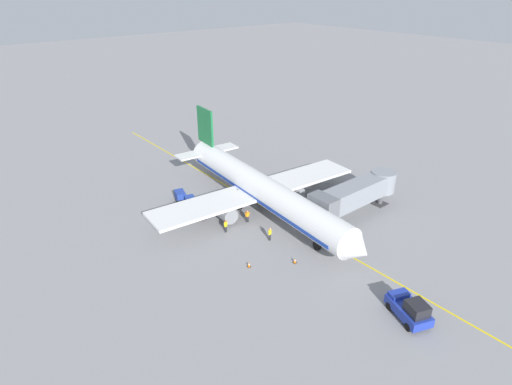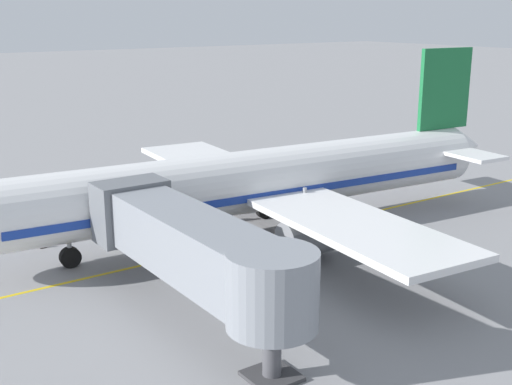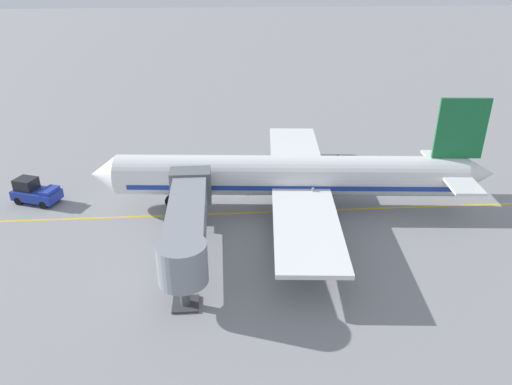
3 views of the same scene
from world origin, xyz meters
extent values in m
plane|color=gray|center=(0.00, 0.00, 0.00)|extent=(400.00, 400.00, 0.00)
cube|color=gold|center=(0.00, 0.00, 0.00)|extent=(0.24, 80.00, 0.01)
cylinder|color=white|center=(0.94, 1.88, 3.29)|extent=(6.47, 32.20, 3.70)
cube|color=#193899|center=(0.94, 1.88, 2.82)|extent=(6.28, 29.65, 0.44)
cone|color=white|center=(2.43, 19.02, 3.29)|extent=(3.82, 2.71, 3.63)
cone|color=white|center=(-0.57, -15.45, 3.58)|extent=(3.38, 3.06, 3.14)
cube|color=black|center=(2.28, 17.23, 3.93)|extent=(2.86, 1.34, 0.60)
cube|color=white|center=(0.85, 0.89, 2.64)|extent=(30.34, 7.79, 0.36)
cylinder|color=gray|center=(-4.56, 2.16, 1.39)|extent=(2.27, 3.36, 2.00)
cylinder|color=gray|center=(6.40, 1.21, 1.39)|extent=(2.27, 3.36, 2.00)
cube|color=#196B38|center=(-0.37, -13.06, 7.88)|extent=(0.70, 4.41, 5.50)
cube|color=white|center=(-0.35, -12.86, 3.84)|extent=(10.19, 3.46, 0.24)
cylinder|color=black|center=(1.91, 13.04, 0.55)|extent=(0.54, 1.13, 1.10)
cylinder|color=gray|center=(1.91, 13.04, 2.10)|extent=(0.24, 0.24, 2.00)
cylinder|color=black|center=(-1.53, 0.09, 0.55)|extent=(0.54, 1.13, 1.10)
cylinder|color=gray|center=(-1.53, 0.09, 2.10)|extent=(0.24, 0.24, 2.00)
cylinder|color=black|center=(3.06, -0.31, 0.55)|extent=(0.54, 1.13, 1.10)
cylinder|color=gray|center=(3.06, -0.31, 2.10)|extent=(0.24, 0.24, 2.00)
cube|color=gray|center=(-6.65, 10.83, 3.49)|extent=(12.62, 2.80, 2.60)
cube|color=slate|center=(-1.14, 10.83, 3.49)|extent=(2.00, 3.50, 2.99)
cylinder|color=gray|center=(-12.96, 10.83, 3.49)|extent=(3.36, 3.36, 2.86)
cylinder|color=#4C4C51|center=(-12.96, 10.83, 1.09)|extent=(0.70, 0.70, 2.19)
cube|color=#38383A|center=(-12.96, 10.83, 0.08)|extent=(1.80, 1.80, 0.16)
cube|color=#1E339E|center=(3.64, 26.00, 0.85)|extent=(3.62, 4.89, 0.90)
cube|color=black|center=(3.99, 26.93, 1.85)|extent=(2.20, 2.31, 1.10)
cube|color=#1E339E|center=(3.10, 24.56, 1.48)|extent=(2.14, 1.69, 0.36)
cylinder|color=black|center=(4.01, 24.34, 0.40)|extent=(0.61, 0.87, 0.80)
cylinder|color=black|center=(2.26, 25.00, 0.40)|extent=(0.61, 0.87, 0.80)
cylinder|color=black|center=(5.02, 27.01, 0.40)|extent=(0.61, 0.87, 0.80)
cylinder|color=black|center=(3.28, 27.67, 0.40)|extent=(0.61, 0.87, 0.80)
cube|color=navy|center=(9.63, -4.10, 0.63)|extent=(1.57, 2.66, 0.70)
cube|color=navy|center=(9.74, -3.42, 1.20)|extent=(1.17, 1.20, 0.44)
cube|color=black|center=(9.52, -4.78, 1.30)|extent=(0.85, 0.29, 0.64)
cylinder|color=black|center=(9.65, -3.97, 1.28)|extent=(0.12, 0.27, 0.54)
cylinder|color=black|center=(9.23, -3.15, 0.28)|extent=(0.28, 0.58, 0.56)
cylinder|color=black|center=(10.30, -3.32, 0.28)|extent=(0.28, 0.58, 0.56)
cylinder|color=black|center=(8.96, -4.88, 0.28)|extent=(0.28, 0.58, 0.56)
cylinder|color=black|center=(10.03, -5.04, 0.28)|extent=(0.28, 0.58, 0.56)
cube|color=#4C4C51|center=(8.36, -1.80, 0.42)|extent=(1.87, 2.48, 0.12)
cube|color=#999EA3|center=(8.36, -1.80, 1.03)|extent=(1.78, 2.35, 1.10)
cylinder|color=#4C4C51|center=(8.77, -0.41, 0.41)|extent=(0.27, 0.69, 0.07)
cylinder|color=black|center=(8.06, -0.86, 0.18)|extent=(0.22, 0.38, 0.36)
cylinder|color=black|center=(9.12, -1.17, 0.18)|extent=(0.22, 0.38, 0.36)
cylinder|color=black|center=(7.60, -2.44, 0.18)|extent=(0.22, 0.38, 0.36)
cylinder|color=black|center=(8.66, -2.75, 0.18)|extent=(0.22, 0.38, 0.36)
cube|color=#4C4C51|center=(7.86, -4.75, 0.42)|extent=(1.87, 2.48, 0.12)
cube|color=#233D9E|center=(7.86, -4.75, 1.03)|extent=(1.78, 2.35, 1.10)
cylinder|color=#4C4C51|center=(8.27, -3.36, 0.41)|extent=(0.27, 0.69, 0.07)
cylinder|color=black|center=(7.57, -3.81, 0.18)|extent=(0.22, 0.38, 0.36)
cylinder|color=black|center=(8.62, -4.12, 0.18)|extent=(0.22, 0.38, 0.36)
cylinder|color=black|center=(7.10, -5.39, 0.18)|extent=(0.22, 0.38, 0.36)
cylinder|color=black|center=(8.16, -5.70, 0.18)|extent=(0.22, 0.38, 0.36)
cube|color=#4C4C51|center=(8.01, -7.25, 0.42)|extent=(1.87, 2.48, 0.12)
cube|color=#233D9E|center=(8.01, -7.25, 1.03)|extent=(1.78, 2.35, 1.10)
cylinder|color=#4C4C51|center=(8.42, -5.86, 0.41)|extent=(0.27, 0.69, 0.07)
cylinder|color=black|center=(7.72, -6.30, 0.18)|extent=(0.22, 0.38, 0.36)
cylinder|color=black|center=(8.78, -6.61, 0.18)|extent=(0.22, 0.38, 0.36)
cylinder|color=black|center=(7.25, -7.88, 0.18)|extent=(0.22, 0.38, 0.36)
cylinder|color=black|center=(8.31, -8.19, 0.18)|extent=(0.22, 0.38, 0.36)
cylinder|color=#232328|center=(4.76, 8.09, 0.42)|extent=(0.15, 0.15, 0.85)
cylinder|color=#232328|center=(4.94, 8.17, 0.42)|extent=(0.15, 0.15, 0.85)
cube|color=yellow|center=(4.85, 8.13, 1.15)|extent=(0.44, 0.36, 0.60)
cylinder|color=yellow|center=(4.62, 8.04, 1.10)|extent=(0.24, 0.17, 0.57)
cylinder|color=yellow|center=(5.08, 8.22, 1.10)|extent=(0.24, 0.17, 0.57)
sphere|color=beige|center=(4.85, 8.13, 1.58)|extent=(0.22, 0.22, 0.22)
cube|color=red|center=(4.85, 8.13, 1.60)|extent=(0.27, 0.17, 0.10)
cylinder|color=#232328|center=(7.92, 3.35, 0.42)|extent=(0.15, 0.15, 0.85)
cylinder|color=#232328|center=(7.74, 3.28, 0.42)|extent=(0.15, 0.15, 0.85)
cube|color=yellow|center=(7.83, 3.32, 1.15)|extent=(0.44, 0.36, 0.60)
cylinder|color=yellow|center=(8.06, 3.41, 1.10)|extent=(0.24, 0.17, 0.57)
cylinder|color=yellow|center=(7.60, 3.23, 1.10)|extent=(0.24, 0.17, 0.57)
sphere|color=#997051|center=(7.83, 3.32, 1.58)|extent=(0.22, 0.22, 0.22)
cube|color=red|center=(7.83, 3.32, 1.60)|extent=(0.27, 0.17, 0.10)
cylinder|color=#232328|center=(4.16, 3.09, 0.42)|extent=(0.15, 0.15, 0.85)
cylinder|color=#232328|center=(4.35, 3.04, 0.42)|extent=(0.15, 0.15, 0.85)
cube|color=orange|center=(4.26, 3.07, 1.15)|extent=(0.43, 0.34, 0.60)
cylinder|color=orange|center=(4.02, 3.13, 1.10)|extent=(0.24, 0.15, 0.57)
cylinder|color=orange|center=(4.50, 3.00, 1.10)|extent=(0.24, 0.15, 0.57)
sphere|color=tan|center=(4.26, 3.07, 1.58)|extent=(0.22, 0.22, 0.22)
cube|color=red|center=(4.26, 3.07, 1.60)|extent=(0.28, 0.15, 0.10)
cube|color=black|center=(5.74, 13.32, 0.02)|extent=(0.36, 0.36, 0.04)
cone|color=orange|center=(5.74, 13.32, 0.32)|extent=(0.30, 0.30, 0.55)
cylinder|color=white|center=(5.74, 13.32, 0.34)|extent=(0.21, 0.21, 0.06)
cube|color=black|center=(10.08, 10.70, 0.02)|extent=(0.36, 0.36, 0.04)
cone|color=orange|center=(10.08, 10.70, 0.32)|extent=(0.30, 0.30, 0.55)
cylinder|color=white|center=(10.08, 10.70, 0.34)|extent=(0.21, 0.21, 0.06)
camera|label=1|loc=(33.63, 40.57, 27.92)|focal=30.12mm
camera|label=2|loc=(-30.33, 23.64, 12.94)|focal=46.40mm
camera|label=3|loc=(-39.85, 7.94, 21.62)|focal=34.14mm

